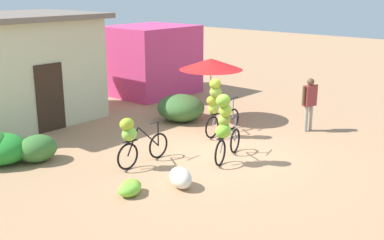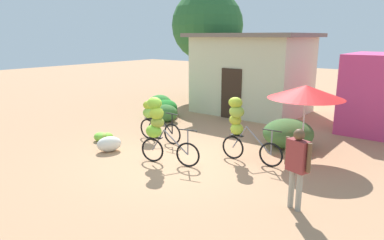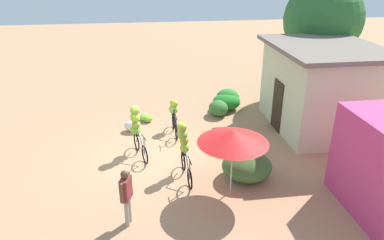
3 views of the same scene
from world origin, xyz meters
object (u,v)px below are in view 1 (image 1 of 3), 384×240
Objects in this scene: person_vendor at (310,99)px; bicycle_leftmost at (134,137)px; shop_pink at (150,60)px; produce_sack at (181,178)px; banana_pile_on_ground at (131,188)px; bicycle_center_loaded at (217,103)px; building_low at (17,68)px; market_umbrella at (211,64)px; bicycle_near_pile at (225,124)px.

bicycle_leftmost is at bearing 162.46° from person_vendor.
bicycle_leftmost is (-5.94, -5.57, -0.59)m from shop_pink.
shop_pink is 4.57× the size of produce_sack.
banana_pile_on_ground is at bearing 174.65° from person_vendor.
produce_sack is (0.93, -0.55, 0.08)m from banana_pile_on_ground.
banana_pile_on_ground is (-4.24, -1.11, -0.86)m from bicycle_center_loaded.
banana_pile_on_ground is (-7.04, -6.66, -1.19)m from shop_pink.
person_vendor is at bearing -5.35° from banana_pile_on_ground.
building_low is 5.85m from bicycle_leftmost.
market_umbrella is at bearing -48.58° from building_low.
shop_pink is (5.55, -0.19, -0.36)m from building_low.
market_umbrella is 1.19× the size of bicycle_leftmost.
banana_pile_on_ground is at bearing -136.59° from shop_pink.
person_vendor is at bearing -71.46° from market_umbrella.
bicycle_near_pile is 3.76m from person_vendor.
shop_pink is 8.25m from bicycle_near_pile.
building_low is 6.41m from bicycle_center_loaded.
person_vendor is at bearing -94.52° from shop_pink.
produce_sack is at bearing -30.55° from banana_pile_on_ground.
banana_pile_on_ground is 6.55m from person_vendor.
bicycle_near_pile is 2.48× the size of produce_sack.
bicycle_leftmost is at bearing -136.83° from shop_pink.
bicycle_center_loaded reaches higher than banana_pile_on_ground.
bicycle_near_pile reaches higher than produce_sack.
bicycle_center_loaded is 1.08× the size of person_vendor.
person_vendor reaches higher than bicycle_leftmost.
building_low is at bearing 123.73° from person_vendor.
person_vendor reaches higher than banana_pile_on_ground.
bicycle_leftmost is at bearing -93.82° from building_low.
market_umbrella is 2.82× the size of banana_pile_on_ground.
shop_pink is 6.23m from bicycle_center_loaded.
person_vendor is (0.98, -2.93, -0.84)m from market_umbrella.
market_umbrella reaches higher than bicycle_near_pile.
bicycle_center_loaded is 2.45× the size of produce_sack.
market_umbrella is at bearing 32.18° from produce_sack.
market_umbrella is 1.92m from bicycle_center_loaded.
produce_sack is (-4.56, -2.87, -1.59)m from market_umbrella.
banana_pile_on_ground is at bearing 149.45° from produce_sack.
bicycle_leftmost is 0.97× the size of bicycle_near_pile.
bicycle_near_pile is at bearing 176.22° from person_vendor.
bicycle_center_loaded is (1.53, 1.46, -0.00)m from bicycle_near_pile.
market_umbrella is at bearing 22.94° from banana_pile_on_ground.
market_umbrella is 1.26× the size of person_vendor.
produce_sack is 0.44× the size of person_vendor.
bicycle_center_loaded is at bearing 43.72° from bicycle_near_pile.
shop_pink is at bearing 58.32° from bicycle_near_pile.
shop_pink is 2.02× the size of person_vendor.
shop_pink is 4.52× the size of banana_pile_on_ground.
building_low reaches higher than banana_pile_on_ground.
market_umbrella is at bearing 15.70° from bicycle_leftmost.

